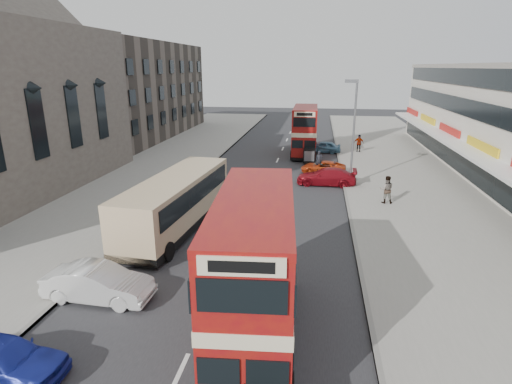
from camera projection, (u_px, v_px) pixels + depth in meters
The scene contains 19 objects.
ground at pixel (212, 303), 16.10m from camera, with size 160.00×160.00×0.00m, color #28282B.
road_surface at pixel (271, 175), 34.97m from camera, with size 12.00×90.00×0.01m, color #28282B.
pavement_right at pixel (415, 180), 33.22m from camera, with size 12.00×90.00×0.15m, color gray.
pavement_left at pixel (140, 170), 36.69m from camera, with size 12.00×90.00×0.15m, color gray.
kerb_left at pixel (202, 172), 35.84m from camera, with size 0.20×90.00×0.16m, color gray.
kerb_right at pixel (342, 177), 34.07m from camera, with size 0.20×90.00×0.16m, color gray.
brick_terrace at pixel (122, 90), 53.36m from camera, with size 14.00×28.00×12.00m, color #66594C.
street_lamp at pixel (353, 125), 30.72m from camera, with size 1.00×0.20×8.12m.
bus_main at pixel (255, 270), 13.33m from camera, with size 3.14×9.01×4.93m.
bus_second at pixel (305, 131), 42.44m from camera, with size 2.52×8.86×4.87m.
coach at pixel (177, 200), 23.22m from camera, with size 3.59×10.89×2.84m.
car_left_near at pixel (1, 359), 12.07m from camera, with size 1.60×3.97×1.35m, color navy.
car_left_front at pixel (98, 283), 16.19m from camera, with size 1.53×4.38×1.44m, color silver.
car_right_a at pixel (326, 177), 32.03m from camera, with size 1.90×4.67×1.36m, color maroon.
car_right_b at pixel (323, 167), 35.53m from camera, with size 1.80×3.90×1.09m, color #C83E14.
car_right_c at pixel (323, 147), 44.06m from camera, with size 1.51×3.76×1.28m, color teal.
pedestrian_near at pixel (386, 189), 27.24m from camera, with size 0.71×0.48×1.92m, color gray.
pedestrian_far at pixel (359, 143), 43.81m from camera, with size 1.08×0.45×1.85m, color gray.
cyclist at pixel (319, 166), 35.51m from camera, with size 0.81×1.90×1.99m.
Camera 1 is at (3.88, -13.62, 9.04)m, focal length 28.33 mm.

